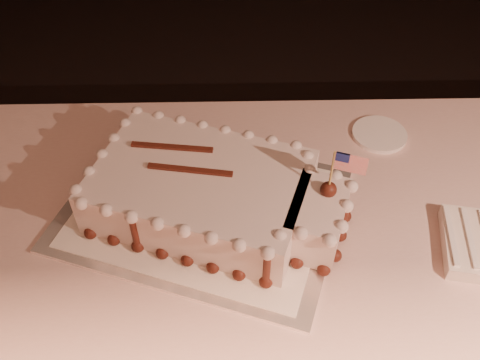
{
  "coord_description": "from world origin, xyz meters",
  "views": [
    {
      "loc": [
        -0.06,
        -0.12,
        1.61
      ],
      "look_at": [
        -0.04,
        0.63,
        0.84
      ],
      "focal_mm": 40.0,
      "sensor_mm": 36.0,
      "label": 1
    }
  ],
  "objects_px": {
    "banquet_table": "(256,311)",
    "side_plate": "(379,134)",
    "cake_board": "(202,209)",
    "sheet_cake": "(215,194)"
  },
  "relations": [
    {
      "from": "banquet_table",
      "to": "sheet_cake",
      "type": "xyz_separation_m",
      "value": [
        -0.09,
        0.02,
        0.44
      ]
    },
    {
      "from": "banquet_table",
      "to": "side_plate",
      "type": "distance_m",
      "value": 0.55
    },
    {
      "from": "cake_board",
      "to": "side_plate",
      "type": "xyz_separation_m",
      "value": [
        0.42,
        0.23,
        0.0
      ]
    },
    {
      "from": "banquet_table",
      "to": "sheet_cake",
      "type": "relative_size",
      "value": 4.28
    },
    {
      "from": "sheet_cake",
      "to": "side_plate",
      "type": "distance_m",
      "value": 0.47
    },
    {
      "from": "cake_board",
      "to": "side_plate",
      "type": "relative_size",
      "value": 4.27
    },
    {
      "from": "side_plate",
      "to": "sheet_cake",
      "type": "bearing_deg",
      "value": -148.9
    },
    {
      "from": "cake_board",
      "to": "sheet_cake",
      "type": "xyz_separation_m",
      "value": [
        0.03,
        -0.01,
        0.06
      ]
    },
    {
      "from": "sheet_cake",
      "to": "banquet_table",
      "type": "bearing_deg",
      "value": -10.81
    },
    {
      "from": "banquet_table",
      "to": "side_plate",
      "type": "height_order",
      "value": "side_plate"
    }
  ]
}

